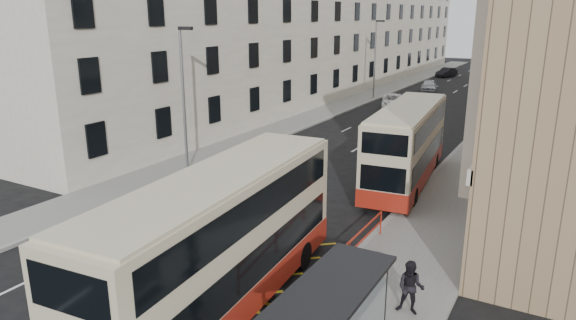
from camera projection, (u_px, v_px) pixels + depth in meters
The scene contains 18 objects.
ground at pixel (96, 300), 16.36m from camera, with size 200.00×200.00×0.00m, color black.
pavement_right at pixel (501, 137), 37.62m from camera, with size 4.00×120.00×0.15m, color slate.
pavement_left at pixel (313, 117), 44.98m from camera, with size 3.00×120.00×0.15m, color slate.
kerb_right at pixel (473, 134), 38.57m from camera, with size 0.25×120.00×0.15m, color gray.
kerb_left at pixel (328, 118), 44.27m from camera, with size 0.25×120.00×0.15m, color gray.
road_markings at pixel (441, 100), 53.98m from camera, with size 10.00×110.00×0.01m, color silver, non-canonical shape.
terrace_left at pixel (328, 34), 58.97m from camera, with size 9.18×79.00×13.25m.
guard_railing at pixel (349, 249), 17.97m from camera, with size 0.06×6.56×1.01m.
street_lamp_near at pixel (184, 92), 28.13m from camera, with size 0.93×0.18×8.00m.
street_lamp_far at pixel (375, 55), 53.21m from camera, with size 0.93×0.18×8.00m.
double_decker_front at pixel (221, 243), 15.20m from camera, with size 3.42×11.22×4.41m.
double_decker_rear at pixel (407, 145), 27.02m from camera, with size 3.47×10.70×4.19m.
pedestrian_mid at pixel (411, 288), 15.18m from camera, with size 0.81×0.63×1.68m, color black.
pedestrian_far at pixel (321, 315), 13.87m from camera, with size 0.94×0.39×1.60m, color black.
white_van at pixel (394, 102), 48.97m from camera, with size 2.27×4.91×1.37m, color white.
car_silver at pixel (429, 86), 59.21m from camera, with size 1.70×4.23×1.44m, color #ABAFB4.
car_dark at pixel (447, 72), 73.42m from camera, with size 1.39×3.98×1.31m, color black.
car_red at pixel (507, 79), 65.03m from camera, with size 2.24×5.51×1.60m, color #A92516.
Camera 1 is at (12.48, -9.58, 8.82)m, focal length 32.00 mm.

